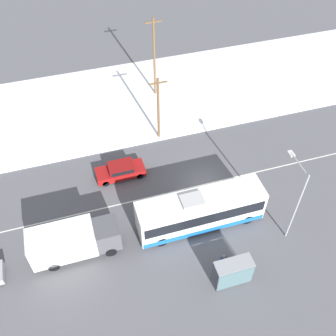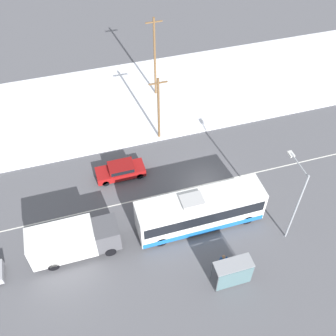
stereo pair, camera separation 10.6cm
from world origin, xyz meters
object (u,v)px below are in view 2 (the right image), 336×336
at_px(box_truck, 72,240).
at_px(streetlamp, 296,195).
at_px(utility_pole_roadside, 159,108).
at_px(city_bus, 200,211).
at_px(pedestrian_at_stop, 223,261).
at_px(bus_shelter, 234,272).
at_px(sedan_car, 121,170).
at_px(utility_pole_snowlot, 155,57).

height_order(box_truck, streetlamp, streetlamp).
relative_size(box_truck, utility_pole_roadside, 0.96).
xyz_separation_m(city_bus, pedestrian_at_stop, (0.25, -4.50, -0.60)).
height_order(bus_shelter, streetlamp, streetlamp).
bearing_deg(utility_pole_roadside, sedan_car, -139.66).
distance_m(city_bus, utility_pole_roadside, 11.59).
distance_m(pedestrian_at_stop, streetlamp, 7.39).
bearing_deg(utility_pole_roadside, bus_shelter, -87.39).
xyz_separation_m(pedestrian_at_stop, bus_shelter, (0.24, -1.41, 0.55)).
bearing_deg(utility_pole_snowlot, streetlamp, -76.71).
relative_size(streetlamp, utility_pole_roadside, 1.04).
xyz_separation_m(box_truck, streetlamp, (16.87, -2.90, 3.03)).
height_order(city_bus, utility_pole_snowlot, utility_pole_snowlot).
distance_m(box_truck, sedan_car, 8.85).
bearing_deg(box_truck, bus_shelter, -29.04).
bearing_deg(box_truck, sedan_car, 53.55).
xyz_separation_m(pedestrian_at_stop, streetlamp, (6.18, 1.76, 3.64)).
relative_size(pedestrian_at_stop, utility_pole_snowlot, 0.20).
distance_m(sedan_car, bus_shelter, 14.36).
xyz_separation_m(pedestrian_at_stop, utility_pole_snowlot, (1.11, 23.23, 3.74)).
distance_m(city_bus, sedan_car, 8.97).
bearing_deg(utility_pole_roadside, box_truck, -132.03).
bearing_deg(bus_shelter, box_truck, 150.96).
distance_m(bus_shelter, utility_pole_roadside, 17.46).
relative_size(city_bus, box_truck, 1.53).
bearing_deg(pedestrian_at_stop, sedan_car, 114.93).
bearing_deg(city_bus, utility_pole_snowlot, 85.85).
bearing_deg(utility_pole_roadside, utility_pole_snowlot, 77.26).
distance_m(city_bus, utility_pole_snowlot, 19.04).
bearing_deg(bus_shelter, city_bus, 94.77).
height_order(city_bus, pedestrian_at_stop, city_bus).
xyz_separation_m(sedan_car, pedestrian_at_stop, (5.46, -11.74, 0.33)).
relative_size(box_truck, utility_pole_snowlot, 0.74).
height_order(city_bus, bus_shelter, city_bus).
bearing_deg(streetlamp, bus_shelter, -151.93).
relative_size(pedestrian_at_stop, bus_shelter, 0.64).
height_order(bus_shelter, utility_pole_roadside, utility_pole_roadside).
distance_m(pedestrian_at_stop, utility_pole_snowlot, 23.56).
distance_m(city_bus, pedestrian_at_stop, 4.55).
relative_size(sedan_car, utility_pole_snowlot, 0.49).
distance_m(sedan_car, streetlamp, 15.84).
bearing_deg(sedan_car, streetlamp, 139.38).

